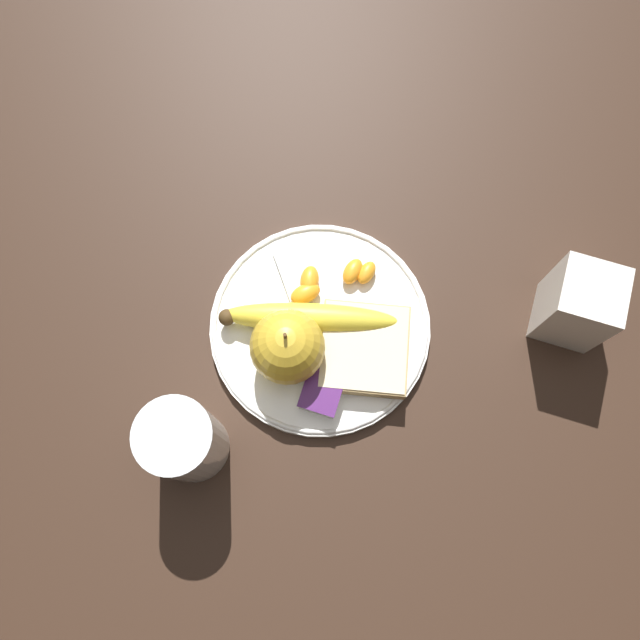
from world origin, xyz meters
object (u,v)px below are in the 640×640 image
at_px(juice_glass, 185,442).
at_px(fork, 305,328).
at_px(plate, 320,326).
at_px(condiment_caddy, 577,305).
at_px(bread_slice, 364,349).
at_px(banana, 308,321).
at_px(apple, 287,347).
at_px(jam_packet, 322,391).

bearing_deg(juice_glass, fork, -24.92).
relative_size(plate, fork, 1.73).
height_order(juice_glass, condiment_caddy, juice_glass).
relative_size(juice_glass, condiment_caddy, 1.15).
bearing_deg(bread_slice, fork, 85.50).
bearing_deg(banana, fork, 152.19).
height_order(banana, bread_slice, banana).
distance_m(plate, apple, 0.07).
xyz_separation_m(banana, condiment_caddy, (0.10, -0.27, 0.02)).
height_order(apple, condiment_caddy, apple).
bearing_deg(apple, bread_slice, -68.77).
height_order(apple, jam_packet, apple).
relative_size(apple, fork, 0.62).
height_order(fork, condiment_caddy, condiment_caddy).
xyz_separation_m(juice_glass, fork, (0.16, -0.07, -0.04)).
bearing_deg(plate, bread_slice, -104.69).
relative_size(apple, condiment_caddy, 0.90).
bearing_deg(banana, juice_glass, 155.00).
relative_size(fork, condiment_caddy, 1.45).
relative_size(fork, jam_packet, 2.86).
height_order(plate, fork, fork).
distance_m(apple, banana, 0.05).
height_order(jam_packet, condiment_caddy, condiment_caddy).
relative_size(bread_slice, condiment_caddy, 1.19).
relative_size(bread_slice, fork, 0.82).
relative_size(apple, jam_packet, 1.77).
bearing_deg(banana, jam_packet, -151.22).
height_order(juice_glass, apple, juice_glass).
distance_m(plate, juice_glass, 0.19).
xyz_separation_m(plate, condiment_caddy, (0.09, -0.26, 0.04)).
distance_m(fork, jam_packet, 0.08).
bearing_deg(plate, juice_glass, 152.26).
xyz_separation_m(plate, fork, (-0.01, 0.01, 0.01)).
height_order(bread_slice, jam_packet, same).
bearing_deg(banana, condiment_caddy, -70.05).
bearing_deg(apple, banana, -13.96).
xyz_separation_m(fork, jam_packet, (-0.06, -0.04, 0.01)).
xyz_separation_m(apple, fork, (0.03, -0.01, -0.04)).
bearing_deg(jam_packet, condiment_caddy, -54.49).
height_order(banana, fork, banana).
bearing_deg(fork, juice_glass, -61.96).
distance_m(juice_glass, bread_slice, 0.21).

